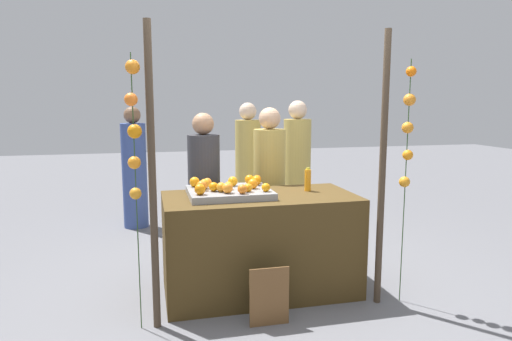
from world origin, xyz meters
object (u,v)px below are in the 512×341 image
Objects in this scene: orange_1 at (202,186)px; orange_0 at (266,187)px; chalkboard_sign at (269,297)px; stall_counter at (260,244)px; vendor_left at (204,198)px; vendor_right at (269,192)px; juice_bottle at (308,180)px.

orange_0 is at bearing -17.59° from orange_1.
chalkboard_sign is (-0.10, -0.49, -0.76)m from orange_0.
orange_0 is at bearing -83.37° from stall_counter.
chalkboard_sign is 1.44m from vendor_left.
vendor_left reaches higher than chalkboard_sign.
orange_0 is 0.04× the size of vendor_right.
orange_1 is (-0.51, 0.03, 0.55)m from stall_counter.
vendor_right reaches higher than stall_counter.
stall_counter is 0.68m from chalkboard_sign.
vendor_left is at bearing 117.88° from orange_0.
orange_1 is at bearing 162.41° from orange_0.
vendor_right reaches higher than chalkboard_sign.
orange_0 is 0.05× the size of vendor_left.
vendor_left is 0.68m from vendor_right.
juice_bottle is 1.20m from chalkboard_sign.
juice_bottle is at bearing -32.86° from vendor_left.
orange_1 is at bearing 177.16° from stall_counter.
vendor_left is at bearing 104.03° from chalkboard_sign.
juice_bottle is (0.48, 0.09, 0.55)m from stall_counter.
stall_counter is at bearing 96.63° from orange_0.
vendor_right is (-0.21, 0.59, -0.22)m from juice_bottle.
orange_1 reaches higher than stall_counter.
orange_0 is 0.95m from vendor_left.
juice_bottle is 0.14× the size of vendor_left.
chalkboard_sign is (-0.09, -0.64, -0.22)m from stall_counter.
vendor_left is 0.97× the size of vendor_right.
stall_counter is 1.06× the size of vendor_left.
orange_0 is 0.34× the size of juice_bottle.
chalkboard_sign is (0.42, -0.66, -0.77)m from orange_1.
stall_counter is 22.86× the size of orange_0.
orange_0 reaches higher than chalkboard_sign.
juice_bottle is at bearing -70.80° from vendor_right.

